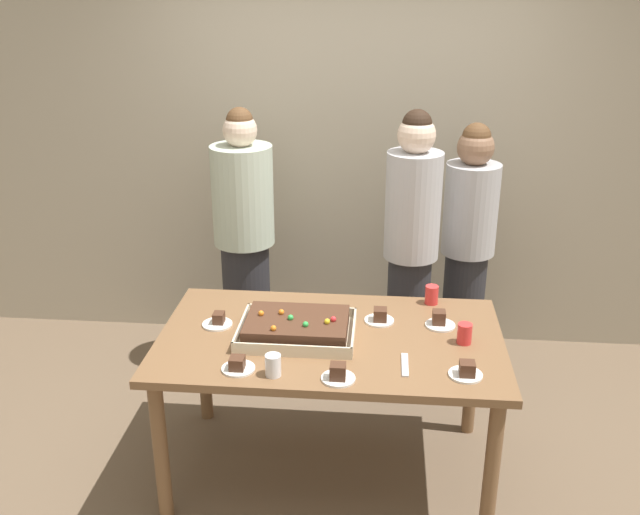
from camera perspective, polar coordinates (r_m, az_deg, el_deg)
The scene contains 17 objects.
ground_plane at distance 3.91m, azimuth 0.78°, elevation -16.51°, with size 12.00×12.00×0.00m, color brown.
interior_back_panel at distance 4.75m, azimuth 2.42°, elevation 10.59°, with size 8.00×0.12×3.00m, color #B2A893.
party_table at distance 3.52m, azimuth 0.84°, elevation -7.63°, with size 1.67×0.98×0.78m.
sheet_cake at distance 3.46m, azimuth -1.86°, elevation -5.62°, with size 0.56×0.42×0.12m.
plated_slice_near_left at distance 3.61m, azimuth -8.16°, elevation -5.07°, with size 0.15×0.15×0.06m.
plated_slice_near_right at distance 3.62m, azimuth 4.80°, elevation -4.77°, with size 0.15×0.15×0.07m.
plated_slice_far_left at distance 3.62m, azimuth 9.53°, elevation -5.01°, with size 0.15×0.15×0.08m.
plated_slice_far_right at distance 3.21m, azimuth 11.62°, elevation -8.90°, with size 0.15×0.15×0.07m.
plated_slice_center_front at distance 3.21m, azimuth -6.60°, elevation -8.58°, with size 0.15×0.15×0.07m.
plated_slice_center_back at distance 3.12m, azimuth 1.45°, elevation -9.32°, with size 0.15×0.15×0.08m.
drink_cup_nearest at distance 3.15m, azimuth -3.77°, elevation -8.59°, with size 0.07×0.07×0.10m, color white.
drink_cup_middle at distance 3.83m, azimuth 8.92°, elevation -2.96°, with size 0.07×0.07×0.10m, color red.
drink_cup_far_end at distance 3.46m, azimuth 11.48°, elevation -5.98°, with size 0.07×0.07×0.10m, color red.
cake_server_utensil at distance 3.26m, azimuth 6.81°, elevation -8.52°, with size 0.03×0.20×0.01m, color silver.
person_serving_front at distance 4.46m, azimuth 11.70°, elevation 0.71°, with size 0.32×0.32×1.63m.
person_green_shirt_behind at distance 4.48m, azimuth -6.06°, elevation 1.39°, with size 0.38×0.38×1.70m.
person_striped_tie_right at distance 4.14m, azimuth 7.26°, elevation 0.38°, with size 0.31×0.31×1.75m.
Camera 1 is at (0.23, -3.06, 2.43)m, focal length 40.03 mm.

